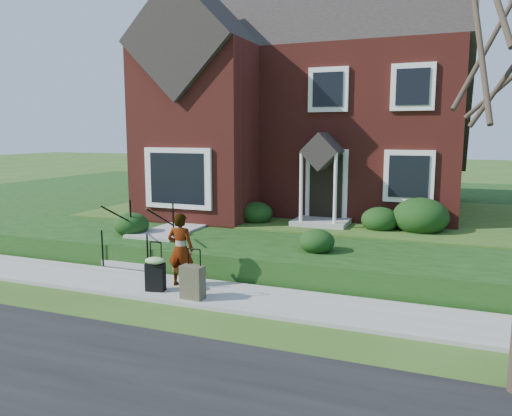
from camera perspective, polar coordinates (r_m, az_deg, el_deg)
The scene contains 10 objects.
ground at distance 10.61m, azimuth -6.32°, elevation -9.78°, with size 120.00×120.00×0.00m, color #2D5119.
sidewalk at distance 10.60m, azimuth -6.33°, elevation -9.57°, with size 60.00×1.60×0.08m, color #9E9B93.
terrace at distance 20.04m, azimuth 19.09°, elevation -0.60°, with size 44.00×20.00×0.60m, color #19380F.
walkway at distance 15.89m, azimuth -5.97°, elevation -1.26°, with size 1.20×6.00×0.06m, color #9E9B93.
main_house at distance 19.25m, azimuth 6.66°, elevation 14.28°, with size 10.40×10.20×9.40m.
front_steps at distance 13.26m, azimuth -12.25°, elevation -4.07°, with size 1.40×2.02×1.50m.
foundation_shrubs at distance 14.54m, azimuth 4.70°, elevation -0.51°, with size 9.64×4.50×1.07m.
woman at distance 10.79m, azimuth -8.61°, elevation -4.71°, with size 0.58×0.38×1.58m, color #999999.
suitcase_black at distance 10.61m, azimuth -11.44°, elevation -7.18°, with size 0.49×0.43×1.04m.
suitcase_olive at distance 10.03m, azimuth -7.26°, elevation -8.39°, with size 0.48×0.29×1.00m.
Camera 1 is at (4.73, -8.90, 3.33)m, focal length 35.00 mm.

